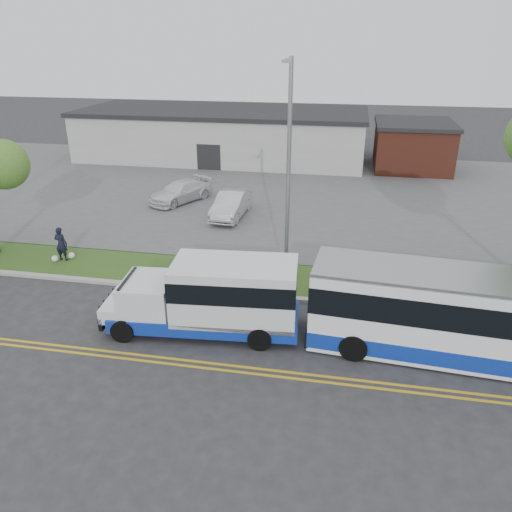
% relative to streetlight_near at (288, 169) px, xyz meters
% --- Properties ---
extents(ground, '(140.00, 140.00, 0.00)m').
position_rel_streetlight_near_xyz_m(ground, '(-3.00, -2.73, -5.23)').
color(ground, '#28282B').
rests_on(ground, ground).
extents(lane_line_north, '(70.00, 0.12, 0.01)m').
position_rel_streetlight_near_xyz_m(lane_line_north, '(-3.00, -6.58, -5.23)').
color(lane_line_north, gold).
rests_on(lane_line_north, ground).
extents(lane_line_south, '(70.00, 0.12, 0.01)m').
position_rel_streetlight_near_xyz_m(lane_line_south, '(-3.00, -6.88, -5.23)').
color(lane_line_south, gold).
rests_on(lane_line_south, ground).
extents(curb, '(80.00, 0.30, 0.15)m').
position_rel_streetlight_near_xyz_m(curb, '(-3.00, -1.63, -5.16)').
color(curb, '#9E9B93').
rests_on(curb, ground).
extents(verge, '(80.00, 3.30, 0.10)m').
position_rel_streetlight_near_xyz_m(verge, '(-3.00, 0.17, -5.18)').
color(verge, '#364D19').
rests_on(verge, ground).
extents(parking_lot, '(80.00, 25.00, 0.10)m').
position_rel_streetlight_near_xyz_m(parking_lot, '(-3.00, 14.27, -5.18)').
color(parking_lot, '#4C4C4F').
rests_on(parking_lot, ground).
extents(commercial_building, '(25.40, 10.40, 4.35)m').
position_rel_streetlight_near_xyz_m(commercial_building, '(-9.00, 24.27, -3.05)').
color(commercial_building, '#9E9E99').
rests_on(commercial_building, ground).
extents(brick_wing, '(6.30, 7.30, 3.90)m').
position_rel_streetlight_near_xyz_m(brick_wing, '(7.50, 23.27, -3.27)').
color(brick_wing, brown).
rests_on(brick_wing, ground).
extents(streetlight_near, '(0.35, 1.53, 9.50)m').
position_rel_streetlight_near_xyz_m(streetlight_near, '(0.00, 0.00, 0.00)').
color(streetlight_near, gray).
rests_on(streetlight_near, verge).
extents(shuttle_bus, '(7.51, 2.99, 2.81)m').
position_rel_streetlight_near_xyz_m(shuttle_bus, '(-2.03, -4.47, -3.73)').
color(shuttle_bus, '#0E2C9A').
rests_on(shuttle_bus, ground).
extents(transit_bus, '(11.31, 3.39, 3.09)m').
position_rel_streetlight_near_xyz_m(transit_bus, '(7.06, -4.53, -3.67)').
color(transit_bus, white).
rests_on(transit_bus, ground).
extents(pedestrian, '(0.63, 0.42, 1.73)m').
position_rel_streetlight_near_xyz_m(pedestrian, '(-11.12, 0.20, -4.27)').
color(pedestrian, black).
rests_on(pedestrian, verge).
extents(parked_car_a, '(1.78, 4.62, 1.50)m').
position_rel_streetlight_near_xyz_m(parked_car_a, '(-4.47, 8.14, -4.38)').
color(parked_car_a, '#B7BBBF').
rests_on(parked_car_a, parking_lot).
extents(parked_car_b, '(3.90, 5.06, 1.37)m').
position_rel_streetlight_near_xyz_m(parked_car_b, '(-8.49, 10.51, -4.45)').
color(parked_car_b, white).
rests_on(parked_car_b, parking_lot).
extents(grocery_bag_left, '(0.32, 0.32, 0.32)m').
position_rel_streetlight_near_xyz_m(grocery_bag_left, '(-11.42, -0.05, -4.97)').
color(grocery_bag_left, white).
rests_on(grocery_bag_left, verge).
extents(grocery_bag_right, '(0.32, 0.32, 0.32)m').
position_rel_streetlight_near_xyz_m(grocery_bag_right, '(-10.82, 0.45, -4.97)').
color(grocery_bag_right, white).
rests_on(grocery_bag_right, verge).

